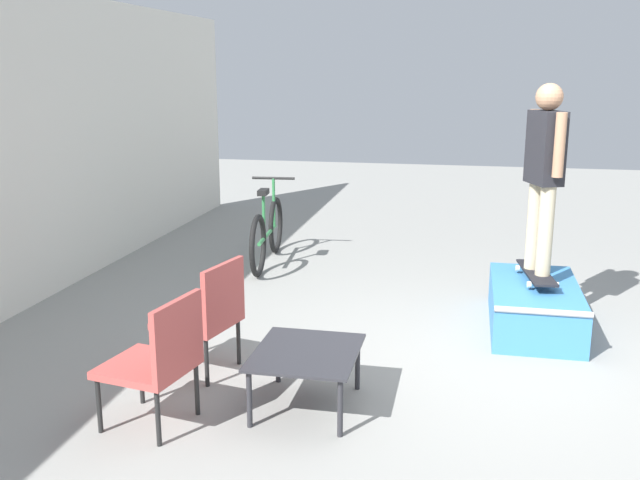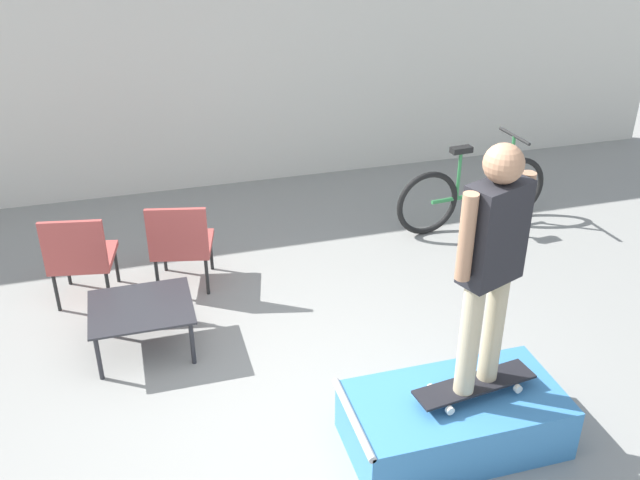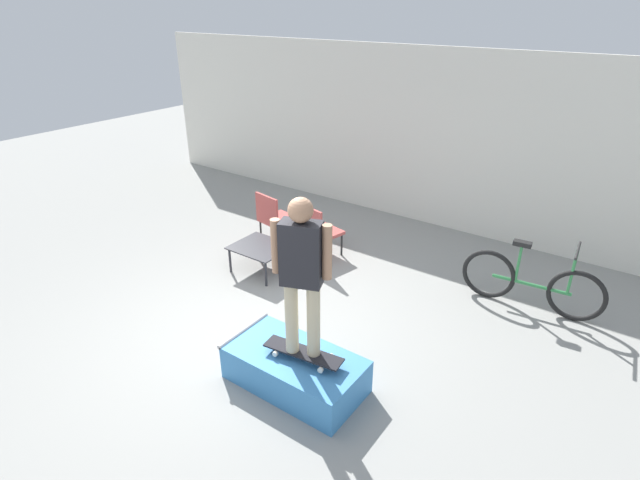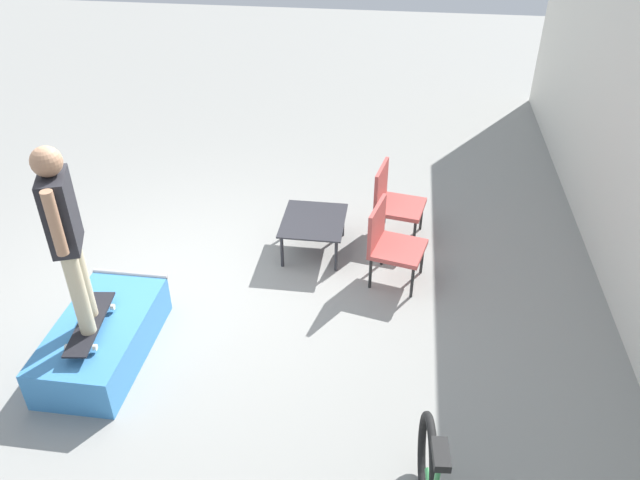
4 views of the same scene
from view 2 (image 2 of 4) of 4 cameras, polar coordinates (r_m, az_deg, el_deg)
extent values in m
plane|color=gray|center=(5.09, -2.23, -14.90)|extent=(24.00, 24.00, 0.00)
cube|color=white|center=(8.24, -9.97, 13.93)|extent=(12.00, 0.06, 3.00)
cube|color=#3D84C6|center=(4.95, 10.66, -13.94)|extent=(1.42, 0.75, 0.39)
cylinder|color=#B7B7BC|center=(4.60, 2.64, -14.03)|extent=(0.05, 0.75, 0.05)
cube|color=black|center=(4.81, 12.28, -11.20)|extent=(0.85, 0.31, 0.02)
cylinder|color=white|center=(5.03, 13.95, -9.93)|extent=(0.06, 0.04, 0.05)
cylinder|color=white|center=(4.90, 15.54, -11.40)|extent=(0.06, 0.04, 0.05)
cylinder|color=white|center=(4.79, 8.84, -11.64)|extent=(0.06, 0.04, 0.05)
cylinder|color=white|center=(4.64, 10.35, -13.26)|extent=(0.06, 0.04, 0.05)
cylinder|color=#C6B793|center=(4.50, 11.85, -7.81)|extent=(0.13, 0.13, 0.79)
cylinder|color=#C6B793|center=(4.64, 13.70, -6.79)|extent=(0.13, 0.13, 0.79)
cube|color=#232328|center=(4.21, 13.80, 0.57)|extent=(0.43, 0.32, 0.62)
cylinder|color=#A87A5B|center=(4.02, 11.64, 0.21)|extent=(0.09, 0.09, 0.53)
cylinder|color=#A87A5B|center=(4.36, 15.92, 1.98)|extent=(0.09, 0.09, 0.53)
sphere|color=#A87A5B|center=(4.03, 14.48, 5.94)|extent=(0.23, 0.23, 0.23)
cube|color=#2D2D33|center=(5.74, -14.16, -5.22)|extent=(0.80, 0.69, 0.02)
cylinder|color=#2D2D33|center=(5.63, -17.29, -9.00)|extent=(0.04, 0.04, 0.39)
cylinder|color=#2D2D33|center=(5.62, -10.18, -8.08)|extent=(0.04, 0.04, 0.39)
cylinder|color=#2D2D33|center=(6.11, -17.35, -5.75)|extent=(0.04, 0.04, 0.39)
cylinder|color=#2D2D33|center=(6.11, -10.85, -4.91)|extent=(0.04, 0.04, 0.39)
cylinder|color=black|center=(6.82, -15.98, -1.88)|extent=(0.03, 0.03, 0.37)
cylinder|color=black|center=(6.91, -19.56, -2.03)|extent=(0.03, 0.03, 0.37)
cylinder|color=black|center=(6.44, -16.56, -3.84)|extent=(0.03, 0.03, 0.37)
cylinder|color=black|center=(6.55, -20.34, -3.96)|extent=(0.03, 0.03, 0.37)
cube|color=#B74C47|center=(6.58, -18.38, -1.34)|extent=(0.60, 0.60, 0.05)
cube|color=#B74C47|center=(6.26, -19.12, -0.43)|extent=(0.52, 0.13, 0.45)
cylinder|color=black|center=(6.83, -8.71, -0.97)|extent=(0.03, 0.03, 0.37)
cylinder|color=black|center=(6.89, -12.35, -1.05)|extent=(0.03, 0.03, 0.37)
cylinder|color=black|center=(6.45, -9.03, -2.88)|extent=(0.03, 0.03, 0.37)
cylinder|color=black|center=(6.52, -12.88, -2.94)|extent=(0.03, 0.03, 0.37)
cube|color=#B74C47|center=(6.57, -10.91, -0.36)|extent=(0.62, 0.62, 0.05)
cube|color=#B74C47|center=(6.24, -11.37, 0.60)|extent=(0.52, 0.16, 0.45)
torus|color=black|center=(7.96, 15.39, 4.02)|extent=(0.70, 0.12, 0.70)
torus|color=black|center=(7.42, 8.59, 2.92)|extent=(0.70, 0.12, 0.70)
cylinder|color=#338447|center=(7.68, 12.11, 3.50)|extent=(0.96, 0.13, 0.04)
cylinder|color=#338447|center=(7.48, 11.04, 5.06)|extent=(0.04, 0.04, 0.51)
cube|color=black|center=(7.37, 11.24, 7.09)|extent=(0.23, 0.12, 0.06)
cylinder|color=#338447|center=(7.79, 15.02, 5.94)|extent=(0.04, 0.04, 0.60)
cylinder|color=black|center=(7.68, 15.30, 8.03)|extent=(0.08, 0.52, 0.03)
camera|label=1|loc=(5.97, -62.37, 0.75)|focal=40.00mm
camera|label=3|loc=(4.42, 76.28, 9.77)|focal=28.00mm
camera|label=4|loc=(8.08, 33.28, 28.20)|focal=35.00mm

